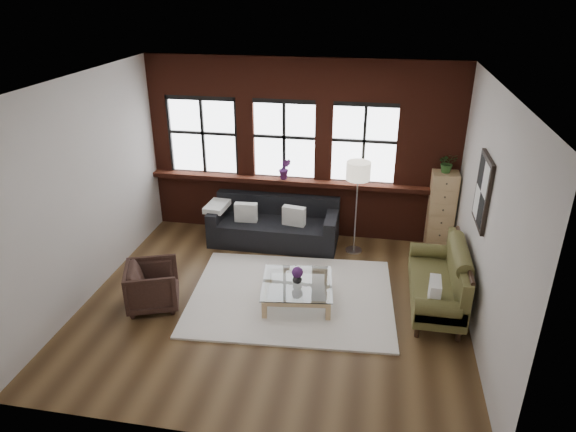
% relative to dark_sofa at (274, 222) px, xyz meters
% --- Properties ---
extents(floor, '(5.50, 5.50, 0.00)m').
position_rel_dark_sofa_xyz_m(floor, '(0.39, -1.90, -0.41)').
color(floor, '#442E19').
rests_on(floor, ground).
extents(ceiling, '(5.50, 5.50, 0.00)m').
position_rel_dark_sofa_xyz_m(ceiling, '(0.39, -1.90, 2.79)').
color(ceiling, white).
rests_on(ceiling, ground).
extents(wall_back, '(5.50, 0.00, 5.50)m').
position_rel_dark_sofa_xyz_m(wall_back, '(0.39, 0.60, 1.19)').
color(wall_back, beige).
rests_on(wall_back, ground).
extents(wall_front, '(5.50, 0.00, 5.50)m').
position_rel_dark_sofa_xyz_m(wall_front, '(0.39, -4.40, 1.19)').
color(wall_front, beige).
rests_on(wall_front, ground).
extents(wall_left, '(0.00, 5.00, 5.00)m').
position_rel_dark_sofa_xyz_m(wall_left, '(-2.36, -1.90, 1.19)').
color(wall_left, beige).
rests_on(wall_left, ground).
extents(wall_right, '(0.00, 5.00, 5.00)m').
position_rel_dark_sofa_xyz_m(wall_right, '(3.14, -1.90, 1.19)').
color(wall_right, beige).
rests_on(wall_right, ground).
extents(brick_backwall, '(5.50, 0.12, 3.20)m').
position_rel_dark_sofa_xyz_m(brick_backwall, '(0.39, 0.54, 1.19)').
color(brick_backwall, '#4C1C11').
rests_on(brick_backwall, floor).
extents(sill_ledge, '(5.50, 0.30, 0.08)m').
position_rel_dark_sofa_xyz_m(sill_ledge, '(0.39, 0.45, 0.63)').
color(sill_ledge, '#4C1C11').
rests_on(sill_ledge, brick_backwall).
extents(window_left, '(1.38, 0.10, 1.50)m').
position_rel_dark_sofa_xyz_m(window_left, '(-1.41, 0.55, 1.34)').
color(window_left, black).
rests_on(window_left, brick_backwall).
extents(window_mid, '(1.38, 0.10, 1.50)m').
position_rel_dark_sofa_xyz_m(window_mid, '(0.09, 0.55, 1.34)').
color(window_mid, black).
rests_on(window_mid, brick_backwall).
extents(window_right, '(1.38, 0.10, 1.50)m').
position_rel_dark_sofa_xyz_m(window_right, '(1.49, 0.55, 1.34)').
color(window_right, black).
rests_on(window_right, brick_backwall).
extents(wall_poster, '(0.05, 0.74, 0.94)m').
position_rel_dark_sofa_xyz_m(wall_poster, '(3.11, -1.60, 1.44)').
color(wall_poster, black).
rests_on(wall_poster, wall_right).
extents(shag_rug, '(3.15, 2.55, 0.03)m').
position_rel_dark_sofa_xyz_m(shag_rug, '(0.62, -1.70, -0.39)').
color(shag_rug, white).
rests_on(shag_rug, floor).
extents(dark_sofa, '(2.26, 0.92, 0.82)m').
position_rel_dark_sofa_xyz_m(dark_sofa, '(0.00, 0.00, 0.00)').
color(dark_sofa, black).
rests_on(dark_sofa, floor).
extents(pillow_a, '(0.41, 0.17, 0.34)m').
position_rel_dark_sofa_xyz_m(pillow_a, '(-0.49, -0.10, 0.19)').
color(pillow_a, silver).
rests_on(pillow_a, dark_sofa).
extents(pillow_b, '(0.42, 0.21, 0.34)m').
position_rel_dark_sofa_xyz_m(pillow_b, '(0.38, -0.10, 0.19)').
color(pillow_b, silver).
rests_on(pillow_b, dark_sofa).
extents(vintage_settee, '(0.79, 1.78, 0.95)m').
position_rel_dark_sofa_xyz_m(vintage_settee, '(2.69, -1.57, 0.06)').
color(vintage_settee, brown).
rests_on(vintage_settee, floor).
extents(pillow_settee, '(0.16, 0.39, 0.34)m').
position_rel_dark_sofa_xyz_m(pillow_settee, '(2.61, -2.11, 0.17)').
color(pillow_settee, silver).
rests_on(pillow_settee, vintage_settee).
extents(armchair, '(0.93, 0.92, 0.66)m').
position_rel_dark_sofa_xyz_m(armchair, '(-1.32, -2.27, -0.08)').
color(armchair, black).
rests_on(armchair, floor).
extents(coffee_table, '(1.13, 1.13, 0.34)m').
position_rel_dark_sofa_xyz_m(coffee_table, '(0.72, -1.81, -0.25)').
color(coffee_table, tan).
rests_on(coffee_table, shag_rug).
extents(vase, '(0.16, 0.16, 0.15)m').
position_rel_dark_sofa_xyz_m(vase, '(0.72, -1.81, -0.01)').
color(vase, '#B2B2B2').
rests_on(vase, coffee_table).
extents(flowers, '(0.17, 0.17, 0.17)m').
position_rel_dark_sofa_xyz_m(flowers, '(0.72, -1.81, 0.10)').
color(flowers, '#4F205E').
rests_on(flowers, vase).
extents(drawer_chest, '(0.44, 0.44, 1.42)m').
position_rel_dark_sofa_xyz_m(drawer_chest, '(2.89, 0.32, 0.30)').
color(drawer_chest, tan).
rests_on(drawer_chest, floor).
extents(potted_plant_top, '(0.34, 0.30, 0.33)m').
position_rel_dark_sofa_xyz_m(potted_plant_top, '(2.89, 0.32, 1.18)').
color(potted_plant_top, '#2D5923').
rests_on(potted_plant_top, drawer_chest).
extents(floor_lamp, '(0.40, 0.40, 1.79)m').
position_rel_dark_sofa_xyz_m(floor_lamp, '(1.44, -0.08, 0.49)').
color(floor_lamp, '#A5A5A8').
rests_on(floor_lamp, floor).
extents(sill_plant, '(0.24, 0.20, 0.39)m').
position_rel_dark_sofa_xyz_m(sill_plant, '(0.12, 0.42, 0.86)').
color(sill_plant, '#4F205E').
rests_on(sill_plant, sill_ledge).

